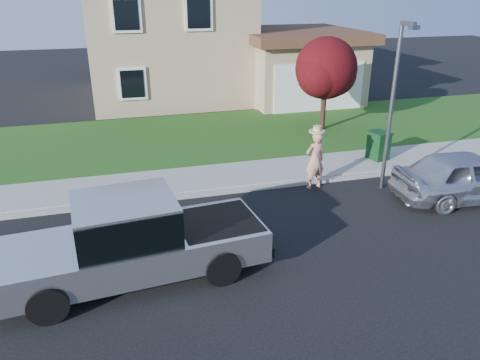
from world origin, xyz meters
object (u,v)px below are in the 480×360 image
Objects in this scene: street_lamp at (394,99)px; sedan at (468,176)px; ornamental_tree at (327,71)px; woman at (315,159)px; trash_bin at (378,145)px; pickup_truck at (133,242)px.

sedan is at bearing -41.39° from street_lamp.
ornamental_tree is 0.78× the size of street_lamp.
woman is at bearing 157.07° from street_lamp.
woman is at bearing -167.20° from trash_bin.
trash_bin is (3.05, 1.41, -0.29)m from woman.
sedan is (3.92, -1.99, -0.21)m from woman.
ornamental_tree is at bearing 76.98° from street_lamp.
pickup_truck is 1.18× the size of street_lamp.
trash_bin is (-0.87, 3.41, -0.09)m from sedan.
sedan is at bearing -87.78° from trash_bin.
pickup_truck is at bearing 102.25° from sedan.
woman is 4.40m from sedan.
pickup_truck is 12.39m from ornamental_tree.
sedan is at bearing 3.08° from pickup_truck.
woman is 0.40× the size of street_lamp.
ornamental_tree reaches higher than woman.
ornamental_tree is 3.90× the size of trash_bin.
pickup_truck is at bearing -163.12° from trash_bin.
woman reaches higher than trash_bin.
woman is (5.66, 3.40, 0.07)m from pickup_truck.
street_lamp is at bearing -128.33° from trash_bin.
woman is at bearing 66.95° from sedan.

